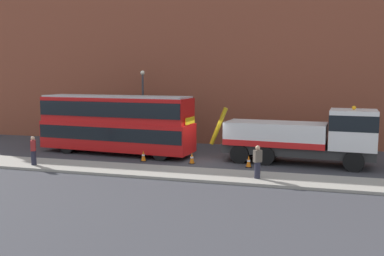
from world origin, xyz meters
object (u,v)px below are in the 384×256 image
Objects in this scene: pedestrian_bystander at (258,162)px; street_lamp at (143,101)px; traffic_cone_near_bus at (143,156)px; traffic_cone_midway at (192,158)px; pedestrian_onlooker at (33,151)px; traffic_cone_near_truck at (249,162)px; recovery_tow_truck at (305,136)px; double_decker_bus at (116,122)px.

pedestrian_bystander is 14.08m from street_lamp.
traffic_cone_near_bus and traffic_cone_midway have the same top height.
traffic_cone_near_bus is at bearing 2.23° from pedestrian_onlooker.
traffic_cone_near_truck is (-0.89, 3.16, -0.64)m from pedestrian_bystander.
street_lamp reaches higher than recovery_tow_truck.
traffic_cone_near_truck is 11.62m from street_lamp.
traffic_cone_midway is (-6.67, -1.72, -1.42)m from recovery_tow_truck.
pedestrian_bystander is (-2.26, -4.97, -0.77)m from recovery_tow_truck.
traffic_cone_midway is 0.12× the size of street_lamp.
traffic_cone_near_bus is at bearing -67.68° from street_lamp.
pedestrian_bystander is (10.38, -5.02, -1.25)m from double_decker_bus.
double_decker_bus is at bearing 168.95° from traffic_cone_near_truck.
recovery_tow_truck is 16.30m from pedestrian_onlooker.
double_decker_bus is 15.53× the size of traffic_cone_near_truck.
pedestrian_bystander is 5.52m from traffic_cone_midway.
pedestrian_bystander is 8.24m from traffic_cone_near_bus.
traffic_cone_near_bus and traffic_cone_near_truck have the same top height.
double_decker_bus is 4.59m from street_lamp.
street_lamp reaches higher than traffic_cone_midway.
double_decker_bus reaches higher than traffic_cone_near_truck.
traffic_cone_near_truck is (9.49, -1.85, -1.89)m from double_decker_bus.
traffic_cone_near_truck is at bearing -1.49° from traffic_cone_midway.
street_lamp is at bearing 165.37° from recovery_tow_truck.
traffic_cone_near_bus is 0.12× the size of street_lamp.
pedestrian_bystander reaches higher than traffic_cone_near_bus.
traffic_cone_near_truck is at bearing -144.98° from recovery_tow_truck.
pedestrian_onlooker is at bearing -107.11° from street_lamp.
street_lamp reaches higher than pedestrian_bystander.
street_lamp reaches higher than traffic_cone_near_truck.
pedestrian_onlooker is 9.45m from traffic_cone_midway.
double_decker_bus reaches higher than recovery_tow_truck.
traffic_cone_near_bus is (2.79, -1.85, -1.89)m from double_decker_bus.
recovery_tow_truck is at bearing -10.71° from pedestrian_onlooker.
recovery_tow_truck is 3.90m from traffic_cone_near_truck.
pedestrian_onlooker is 0.29× the size of street_lamp.
traffic_cone_near_bus is (5.56, 3.45, -0.64)m from pedestrian_onlooker.
recovery_tow_truck reaches higher than traffic_cone_midway.
pedestrian_onlooker is at bearing -157.98° from traffic_cone_midway.
pedestrian_onlooker reaches higher than traffic_cone_near_bus.
double_decker_bus reaches higher than pedestrian_bystander.
traffic_cone_near_truck is at bearing -0.01° from traffic_cone_near_bus.
traffic_cone_near_bus is (-7.59, 3.16, -0.64)m from pedestrian_bystander.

